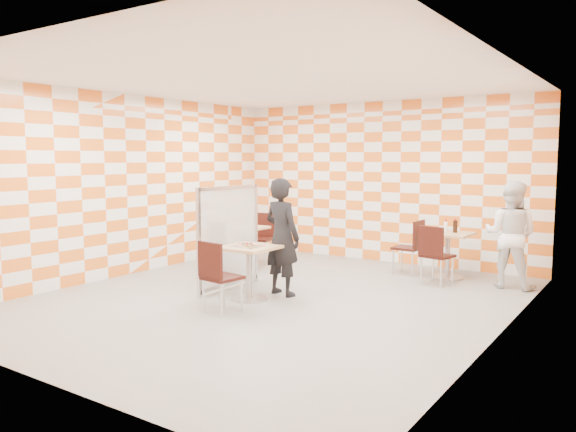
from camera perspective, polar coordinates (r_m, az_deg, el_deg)
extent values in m
plane|color=gray|center=(7.91, -1.43, -8.40)|extent=(7.00, 7.00, 0.00)
plane|color=white|center=(7.73, -1.49, 13.69)|extent=(7.00, 7.00, 0.00)
plane|color=white|center=(10.71, 9.48, 3.42)|extent=(6.00, 0.00, 6.00)
plane|color=white|center=(9.72, -16.04, 3.02)|extent=(0.00, 7.00, 7.00)
plane|color=white|center=(6.42, 20.94, 1.44)|extent=(0.00, 7.00, 7.00)
cube|color=tan|center=(7.73, -4.00, -3.21)|extent=(0.70, 0.70, 0.04)
cylinder|color=#A5A5AA|center=(7.80, -3.98, -5.83)|extent=(0.08, 0.08, 0.70)
cylinder|color=#A5A5AA|center=(7.88, -3.96, -8.35)|extent=(0.50, 0.50, 0.03)
cube|color=tan|center=(9.44, 15.96, -1.76)|extent=(0.70, 0.70, 0.04)
cylinder|color=#A5A5AA|center=(9.49, 15.90, -3.91)|extent=(0.08, 0.08, 0.70)
cylinder|color=#A5A5AA|center=(9.56, 15.84, -6.01)|extent=(0.50, 0.50, 0.03)
cube|color=tan|center=(9.88, -4.55, -1.21)|extent=(0.70, 0.70, 0.04)
cylinder|color=#A5A5AA|center=(9.93, -4.53, -3.27)|extent=(0.08, 0.08, 0.70)
cylinder|color=#A5A5AA|center=(9.99, -4.52, -5.28)|extent=(0.50, 0.50, 0.03)
cube|color=black|center=(7.18, -6.68, -6.24)|extent=(0.47, 0.47, 0.04)
cube|color=black|center=(7.00, -7.92, -4.48)|extent=(0.42, 0.09, 0.45)
cylinder|color=silver|center=(7.22, -4.73, -8.05)|extent=(0.03, 0.03, 0.43)
cylinder|color=silver|center=(7.46, -6.55, -7.61)|extent=(0.03, 0.03, 0.43)
cylinder|color=silver|center=(7.00, -6.76, -8.53)|extent=(0.03, 0.03, 0.43)
cylinder|color=silver|center=(7.25, -8.57, -8.05)|extent=(0.03, 0.03, 0.43)
cube|color=black|center=(8.97, 14.93, -3.93)|extent=(0.50, 0.50, 0.04)
cube|color=black|center=(8.76, 14.30, -2.49)|extent=(0.42, 0.12, 0.45)
cylinder|color=silver|center=(9.08, 16.37, -5.37)|extent=(0.03, 0.03, 0.43)
cylinder|color=silver|center=(9.24, 14.53, -5.11)|extent=(0.03, 0.03, 0.43)
cylinder|color=silver|center=(8.79, 15.27, -5.71)|extent=(0.03, 0.03, 0.43)
cylinder|color=silver|center=(8.96, 13.39, -5.44)|extent=(0.03, 0.03, 0.43)
cube|color=black|center=(9.62, 12.01, -3.20)|extent=(0.43, 0.43, 0.04)
cube|color=black|center=(9.51, 13.15, -1.81)|extent=(0.05, 0.42, 0.45)
cylinder|color=silver|center=(9.88, 11.48, -4.33)|extent=(0.03, 0.03, 0.43)
cylinder|color=silver|center=(9.58, 10.64, -4.64)|extent=(0.03, 0.03, 0.43)
cylinder|color=silver|center=(9.75, 13.30, -4.51)|extent=(0.03, 0.03, 0.43)
cylinder|color=silver|center=(9.44, 12.52, -4.83)|extent=(0.03, 0.03, 0.43)
cube|color=black|center=(9.41, -6.34, -3.31)|extent=(0.48, 0.48, 0.04)
cube|color=black|center=(9.24, -7.28, -1.92)|extent=(0.42, 0.10, 0.45)
cylinder|color=silver|center=(9.44, -4.86, -4.71)|extent=(0.03, 0.03, 0.43)
cylinder|color=silver|center=(9.69, -6.24, -4.45)|extent=(0.03, 0.03, 0.43)
cylinder|color=silver|center=(9.22, -6.41, -4.99)|extent=(0.03, 0.03, 0.43)
cylinder|color=silver|center=(9.47, -7.78, -4.71)|extent=(0.03, 0.03, 0.43)
cube|color=black|center=(10.41, -2.86, -2.38)|extent=(0.51, 0.51, 0.04)
cube|color=black|center=(10.56, -2.44, -0.89)|extent=(0.42, 0.14, 0.45)
cylinder|color=silver|center=(10.37, -4.09, -3.74)|extent=(0.03, 0.03, 0.43)
cylinder|color=silver|center=(10.23, -2.36, -3.86)|extent=(0.03, 0.03, 0.43)
cylinder|color=silver|center=(10.67, -3.33, -3.45)|extent=(0.03, 0.03, 0.43)
cylinder|color=silver|center=(10.54, -1.64, -3.57)|extent=(0.03, 0.03, 0.43)
cube|color=white|center=(8.38, -6.02, -2.03)|extent=(0.02, 1.30, 1.40)
cube|color=#B2B2B7|center=(8.31, -6.08, 2.89)|extent=(0.05, 1.30, 0.05)
cube|color=#B2B2B7|center=(8.51, -5.97, -6.83)|extent=(0.05, 1.30, 0.05)
cube|color=#B2B2B7|center=(7.90, -9.05, -2.56)|extent=(0.05, 0.05, 1.50)
cylinder|color=#B2B2B7|center=(8.05, -8.96, -8.03)|extent=(0.08, 0.08, 0.05)
cube|color=#B2B2B7|center=(8.88, -3.33, -1.55)|extent=(0.05, 0.05, 1.50)
cylinder|color=#B2B2B7|center=(9.02, -3.30, -6.44)|extent=(0.08, 0.08, 0.05)
imported|color=black|center=(7.97, -0.61, -2.14)|extent=(0.67, 0.51, 1.68)
imported|color=white|center=(9.07, 21.68, -1.76)|extent=(0.82, 0.65, 1.62)
cube|color=silver|center=(7.71, -4.09, -3.06)|extent=(0.38, 0.34, 0.01)
cone|color=tan|center=(7.71, -4.09, -2.98)|extent=(0.40, 0.40, 0.02)
cone|color=#F2D88C|center=(7.72, -4.00, -2.85)|extent=(0.33, 0.33, 0.01)
cylinder|color=maroon|center=(7.67, -4.90, -2.85)|extent=(0.04, 0.04, 0.01)
cylinder|color=maroon|center=(7.61, -4.21, -2.92)|extent=(0.04, 0.04, 0.01)
cylinder|color=maroon|center=(7.69, -4.18, -2.82)|extent=(0.04, 0.04, 0.01)
cylinder|color=maroon|center=(7.76, -4.24, -2.74)|extent=(0.04, 0.04, 0.01)
cylinder|color=maroon|center=(7.68, -3.69, -2.83)|extent=(0.04, 0.04, 0.01)
torus|color=black|center=(7.65, -3.93, -2.85)|extent=(0.03, 0.03, 0.01)
torus|color=black|center=(7.67, -4.48, -2.83)|extent=(0.03, 0.03, 0.01)
torus|color=black|center=(7.73, -3.79, -2.77)|extent=(0.03, 0.03, 0.01)
torus|color=black|center=(7.73, -4.59, -2.76)|extent=(0.03, 0.03, 0.01)
cylinder|color=white|center=(9.61, 15.72, -1.02)|extent=(0.06, 0.06, 0.16)
cylinder|color=red|center=(9.60, 15.74, -0.43)|extent=(0.04, 0.04, 0.04)
cylinder|color=black|center=(9.46, 16.62, -1.03)|extent=(0.07, 0.07, 0.20)
cylinder|color=red|center=(9.45, 16.65, -0.34)|extent=(0.03, 0.03, 0.03)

